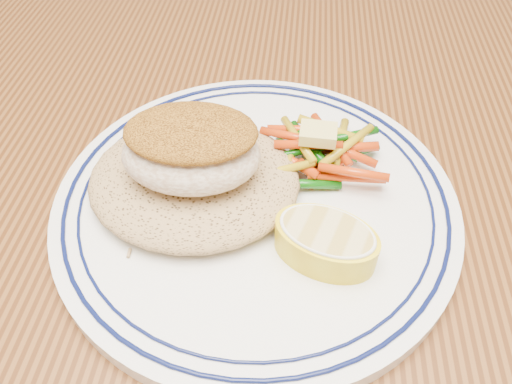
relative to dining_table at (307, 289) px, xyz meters
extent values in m
cube|color=#45230D|center=(0.00, 0.00, 0.08)|extent=(1.50, 0.90, 0.04)
cylinder|color=white|center=(-0.05, 0.01, 0.10)|extent=(0.30, 0.30, 0.01)
torus|color=#0A113F|center=(-0.05, 0.01, 0.11)|extent=(0.28, 0.28, 0.00)
torus|color=#0A113F|center=(-0.05, 0.01, 0.11)|extent=(0.26, 0.26, 0.00)
ellipsoid|color=#9E7D4F|center=(-0.09, 0.01, 0.13)|extent=(0.16, 0.14, 0.03)
ellipsoid|color=beige|center=(-0.09, 0.00, 0.15)|extent=(0.10, 0.07, 0.04)
ellipsoid|color=#905B17|center=(-0.09, 0.00, 0.17)|extent=(0.09, 0.07, 0.02)
cylinder|color=#BF3409|center=(0.00, 0.04, 0.11)|extent=(0.01, 0.05, 0.01)
cylinder|color=#0A4A09|center=(-0.03, 0.05, 0.12)|extent=(0.01, 0.05, 0.01)
cylinder|color=#AB8E12|center=(0.00, 0.05, 0.12)|extent=(0.01, 0.06, 0.01)
cylinder|color=#BF3409|center=(0.01, 0.04, 0.12)|extent=(0.04, 0.04, 0.01)
cylinder|color=#0A4A09|center=(0.02, 0.05, 0.12)|extent=(0.06, 0.03, 0.01)
cylinder|color=#0A4A09|center=(-0.01, 0.01, 0.12)|extent=(0.05, 0.02, 0.01)
cylinder|color=#BF3409|center=(0.02, 0.06, 0.12)|extent=(0.04, 0.05, 0.01)
cylinder|color=#BF3409|center=(0.00, 0.06, 0.12)|extent=(0.05, 0.04, 0.01)
cylinder|color=#AB8E12|center=(0.02, 0.06, 0.12)|extent=(0.02, 0.06, 0.01)
cylinder|color=#BF3409|center=(0.02, 0.02, 0.12)|extent=(0.06, 0.01, 0.01)
cylinder|color=#BF3409|center=(0.02, 0.05, 0.12)|extent=(0.05, 0.01, 0.01)
cylinder|color=#BF3409|center=(-0.03, 0.04, 0.12)|extent=(0.05, 0.04, 0.01)
cylinder|color=#0A4A09|center=(0.01, 0.06, 0.12)|extent=(0.05, 0.03, 0.01)
cylinder|color=#BF3409|center=(0.01, 0.06, 0.13)|extent=(0.03, 0.05, 0.01)
cylinder|color=#BF3409|center=(0.02, 0.05, 0.13)|extent=(0.06, 0.03, 0.01)
cylinder|color=#BF3409|center=(-0.02, 0.02, 0.13)|extent=(0.05, 0.03, 0.01)
cylinder|color=#BF3409|center=(-0.03, 0.01, 0.13)|extent=(0.04, 0.04, 0.01)
cylinder|color=#AB8E12|center=(-0.03, 0.02, 0.13)|extent=(0.02, 0.05, 0.01)
cylinder|color=#0A4A09|center=(-0.01, 0.05, 0.13)|extent=(0.04, 0.05, 0.01)
cylinder|color=#0A4A09|center=(-0.02, 0.04, 0.13)|extent=(0.06, 0.02, 0.01)
cylinder|color=#BF3409|center=(-0.02, 0.07, 0.13)|extent=(0.05, 0.01, 0.01)
cylinder|color=#0A4A09|center=(0.02, 0.06, 0.13)|extent=(0.05, 0.03, 0.01)
cylinder|color=#AB8E12|center=(-0.03, 0.02, 0.13)|extent=(0.06, 0.03, 0.01)
cylinder|color=#AB8E12|center=(0.01, 0.06, 0.13)|extent=(0.05, 0.02, 0.01)
cylinder|color=#AB8E12|center=(0.02, 0.05, 0.13)|extent=(0.04, 0.05, 0.01)
cylinder|color=#BF3409|center=(0.02, 0.02, 0.13)|extent=(0.05, 0.02, 0.01)
cylinder|color=#AB8E12|center=(-0.02, 0.05, 0.13)|extent=(0.03, 0.05, 0.01)
cylinder|color=#BF3409|center=(-0.01, 0.04, 0.13)|extent=(0.05, 0.01, 0.01)
cylinder|color=#BF3409|center=(-0.02, 0.05, 0.13)|extent=(0.05, 0.02, 0.01)
cube|color=#D7CA69|center=(0.00, 0.04, 0.15)|extent=(0.03, 0.02, 0.01)
torus|color=white|center=(0.00, -0.04, 0.14)|extent=(0.08, 0.08, 0.00)
camera|label=1|loc=(-0.02, -0.24, 0.39)|focal=35.00mm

